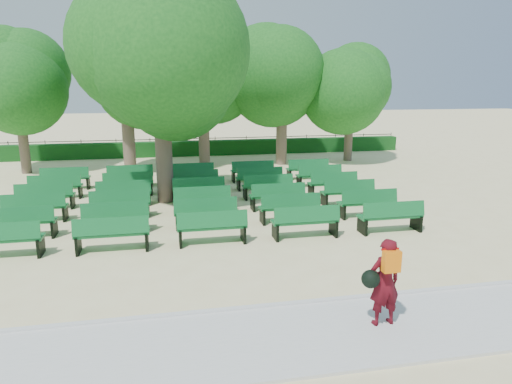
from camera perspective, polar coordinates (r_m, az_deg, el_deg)
ground at (r=14.96m, az=-2.64°, el=-3.33°), size 120.00×120.00×0.00m
paving at (r=8.28m, az=5.70°, el=-17.59°), size 30.00×2.20×0.06m
curb at (r=9.24m, az=3.55°, el=-13.94°), size 30.00×0.12×0.10m
hedge at (r=28.52m, az=-7.03°, el=5.47°), size 26.00×0.70×0.90m
fence at (r=28.98m, az=-7.06°, el=4.69°), size 26.00×0.10×1.02m
tree_line at (r=24.65m, az=-6.24°, el=3.21°), size 21.80×6.80×7.04m
bench_array at (r=16.46m, az=-6.94°, el=-1.51°), size 1.93×0.67×1.20m
tree_among at (r=16.94m, az=-11.92°, el=14.76°), size 5.46×5.46×7.28m
person at (r=8.50m, az=15.69°, el=-10.66°), size 0.77×0.47×1.61m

